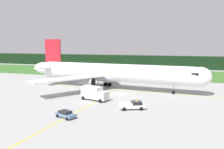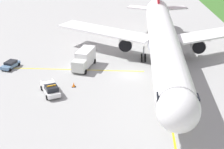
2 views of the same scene
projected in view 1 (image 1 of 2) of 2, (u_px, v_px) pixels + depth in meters
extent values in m
plane|color=#9FA09E|center=(118.00, 94.00, 62.92)|extent=(320.00, 320.00, 0.00)
cube|color=#386928|center=(144.00, 73.00, 106.40)|extent=(320.00, 36.54, 0.04)
cube|color=black|center=(152.00, 62.00, 132.66)|extent=(288.00, 7.05, 7.00)
cube|color=yellow|center=(113.00, 89.00, 69.86)|extent=(76.37, 6.61, 0.01)
cube|color=yellow|center=(81.00, 110.00, 47.97)|extent=(3.53, 39.12, 0.01)
cylinder|color=white|center=(113.00, 72.00, 69.17)|extent=(48.16, 9.31, 5.39)
ellipsoid|color=white|center=(200.00, 77.00, 59.82)|extent=(6.35, 5.86, 5.39)
ellipsoid|color=white|center=(45.00, 68.00, 78.66)|extent=(8.92, 4.74, 4.04)
ellipsoid|color=#B3BBC7|center=(106.00, 77.00, 70.26)|extent=(11.62, 6.56, 2.96)
cube|color=black|center=(195.00, 73.00, 60.17)|extent=(2.22, 5.25, 0.70)
cube|color=white|center=(104.00, 70.00, 83.09)|extent=(13.42, 21.42, 0.35)
cylinder|color=#AEAEAE|center=(106.00, 75.00, 78.02)|extent=(4.54, 3.13, 2.78)
cylinder|color=black|center=(112.00, 76.00, 77.20)|extent=(0.33, 2.56, 2.56)
cube|color=white|center=(69.00, 78.00, 61.65)|extent=(16.07, 20.44, 0.35)
cylinder|color=#AEAEAE|center=(87.00, 82.00, 64.89)|extent=(4.54, 3.13, 2.78)
cylinder|color=black|center=(93.00, 82.00, 64.06)|extent=(0.33, 2.56, 2.56)
cube|color=#B41E29|center=(53.00, 53.00, 76.66)|extent=(6.13, 0.94, 9.21)
cube|color=white|center=(59.00, 66.00, 80.85)|extent=(4.17, 7.35, 0.28)
cube|color=white|center=(45.00, 68.00, 74.13)|extent=(5.12, 7.41, 0.28)
cylinder|color=gray|center=(173.00, 88.00, 62.84)|extent=(0.20, 0.20, 2.46)
cylinder|color=black|center=(173.00, 92.00, 63.24)|extent=(0.92, 0.29, 0.90)
cylinder|color=black|center=(173.00, 92.00, 62.76)|extent=(0.92, 0.29, 0.90)
cylinder|color=gray|center=(107.00, 81.00, 74.10)|extent=(0.28, 0.28, 2.46)
cylinder|color=black|center=(109.00, 85.00, 73.68)|extent=(1.22, 0.40, 1.20)
cylinder|color=black|center=(110.00, 84.00, 74.32)|extent=(1.22, 0.40, 1.20)
cylinder|color=black|center=(105.00, 84.00, 74.20)|extent=(1.22, 0.40, 1.20)
cylinder|color=black|center=(106.00, 84.00, 74.85)|extent=(1.22, 0.40, 1.20)
cylinder|color=gray|center=(98.00, 84.00, 67.67)|extent=(0.28, 0.28, 2.46)
cylinder|color=black|center=(101.00, 88.00, 67.90)|extent=(1.22, 0.40, 1.20)
cylinder|color=black|center=(100.00, 89.00, 67.25)|extent=(1.22, 0.40, 1.20)
cylinder|color=black|center=(97.00, 88.00, 68.42)|extent=(1.22, 0.40, 1.20)
cylinder|color=black|center=(96.00, 88.00, 67.78)|extent=(1.22, 0.40, 1.20)
cube|color=silver|center=(132.00, 106.00, 48.04)|extent=(5.74, 3.93, 0.70)
cube|color=black|center=(136.00, 103.00, 48.03)|extent=(2.70, 2.56, 0.70)
cube|color=silver|center=(125.00, 102.00, 48.81)|extent=(2.42, 1.07, 0.45)
cube|color=silver|center=(127.00, 105.00, 46.89)|extent=(2.42, 1.07, 0.45)
cube|color=orange|center=(136.00, 101.00, 47.97)|extent=(0.73, 1.40, 0.16)
cylinder|color=black|center=(139.00, 106.00, 49.27)|extent=(0.79, 0.51, 0.76)
cylinder|color=black|center=(141.00, 109.00, 47.21)|extent=(0.79, 0.51, 0.76)
cylinder|color=black|center=(123.00, 106.00, 48.96)|extent=(0.79, 0.51, 0.76)
cylinder|color=black|center=(124.00, 109.00, 46.90)|extent=(0.79, 0.51, 0.76)
cube|color=silver|center=(103.00, 96.00, 54.23)|extent=(2.51, 2.84, 2.00)
cube|color=silver|center=(92.00, 92.00, 56.14)|extent=(5.68, 3.79, 2.96)
cylinder|color=#99999E|center=(95.00, 99.00, 55.77)|extent=(0.77, 0.32, 1.04)
cylinder|color=#99999E|center=(89.00, 98.00, 56.93)|extent=(0.77, 0.32, 1.04)
cylinder|color=black|center=(106.00, 99.00, 55.35)|extent=(0.94, 0.51, 0.90)
cylinder|color=black|center=(100.00, 101.00, 53.38)|extent=(0.94, 0.51, 0.90)
cylinder|color=black|center=(89.00, 96.00, 58.33)|extent=(0.94, 0.51, 0.90)
cylinder|color=black|center=(83.00, 98.00, 56.36)|extent=(0.94, 0.51, 0.90)
cube|color=slate|center=(66.00, 115.00, 42.63)|extent=(4.45, 3.18, 0.55)
cube|color=black|center=(65.00, 112.00, 42.69)|extent=(2.71, 2.33, 0.45)
cylinder|color=black|center=(75.00, 116.00, 42.50)|extent=(0.62, 0.39, 0.60)
cylinder|color=black|center=(67.00, 119.00, 41.07)|extent=(0.62, 0.39, 0.60)
cylinder|color=black|center=(65.00, 113.00, 44.27)|extent=(0.62, 0.39, 0.60)
cylinder|color=black|center=(57.00, 116.00, 42.84)|extent=(0.62, 0.39, 0.60)
cube|color=black|center=(125.00, 104.00, 52.23)|extent=(0.64, 0.64, 0.03)
cone|color=orange|center=(125.00, 102.00, 52.18)|extent=(0.49, 0.49, 0.77)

